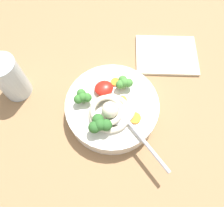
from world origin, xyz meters
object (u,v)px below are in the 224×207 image
Objects in this scene: soup_spoon at (126,119)px; noodle_pile at (109,112)px; drinking_glass at (10,78)px; soup_bowl at (112,107)px; folded_napkin at (166,55)px.

noodle_pile is at bearing -149.80° from soup_spoon.
soup_spoon is at bearing 138.52° from drinking_glass.
soup_bowl is 2.08× the size of noodle_pile.
soup_spoon is (-2.84, 2.78, -0.48)cm from noodle_pile.
noodle_pile is 4.01cm from soup_spoon.
soup_bowl is at bearing 145.09° from drinking_glass.
drinking_glass is (20.03, -13.98, 3.35)cm from soup_bowl.
soup_bowl reaches higher than folded_napkin.
noodle_pile is 0.90× the size of drinking_glass.
noodle_pile reaches higher than folded_napkin.
folded_napkin is (-40.02, 3.63, -5.29)cm from drinking_glass.
soup_spoon is at bearing 39.34° from folded_napkin.
soup_spoon is 24.59cm from folded_napkin.
drinking_glass is at bearing -34.91° from soup_bowl.
folded_napkin is (-18.64, -15.28, -4.91)cm from soup_spoon.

